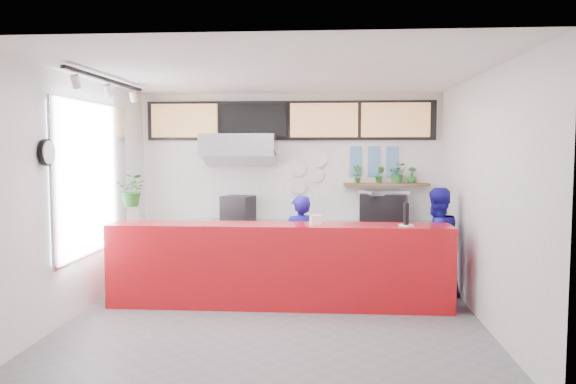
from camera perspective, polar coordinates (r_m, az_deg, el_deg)
The scene contains 46 objects.
floor at distance 7.23m, azimuth -1.22°, elevation -12.38°, with size 5.00×5.00×0.00m, color slate.
ceiling at distance 6.98m, azimuth -1.26°, elevation 11.92°, with size 5.00×5.00×0.00m, color silver.
wall_back at distance 9.43m, azimuth 0.18°, elevation 0.87°, with size 5.00×5.00×0.00m, color white.
wall_left at distance 7.60m, azimuth -20.36°, elevation -0.31°, with size 5.00×5.00×0.00m, color white.
wall_right at distance 7.16m, azimuth 19.11°, elevation -0.55°, with size 5.00×5.00×0.00m, color white.
service_counter at distance 7.48m, azimuth -0.94°, elevation -7.45°, with size 4.50×0.60×1.10m, color #B70D14.
cream_band at distance 9.41m, azimuth 0.17°, elevation 7.56°, with size 5.00×0.02×0.80m, color beige.
prep_bench at distance 9.35m, azimuth -4.87°, elevation -5.67°, with size 1.80×0.60×0.90m, color #B2B5BA.
panini_oven at distance 9.26m, azimuth -5.09°, elevation -1.67°, with size 0.46×0.46×0.41m, color black.
extraction_hood at distance 9.15m, azimuth -4.99°, elevation 4.81°, with size 1.20×0.70×0.35m, color #B2B5BA.
hood_lip at distance 9.16m, azimuth -4.98°, elevation 3.56°, with size 1.20×0.70×0.08m, color #B2B5BA.
right_bench at distance 9.28m, azimuth 9.38°, elevation -5.79°, with size 1.80×0.60×0.90m, color #B2B5BA.
espresso_machine at distance 9.19m, azimuth 9.73°, elevation -1.59°, with size 0.73×0.52×0.47m, color black.
espresso_tray at distance 9.16m, azimuth 9.75°, elevation -0.05°, with size 0.67×0.47×0.06m, color silver.
herb_shelf at distance 9.36m, azimuth 9.96°, elevation 0.77°, with size 1.40×0.18×0.04m, color brown.
menu_board_far_left at distance 9.58m, azimuth -10.45°, elevation 7.13°, with size 1.10×0.10×0.55m, color tan.
menu_board_mid_left at distance 9.36m, azimuth -3.51°, elevation 7.26°, with size 1.10×0.10×0.55m, color black.
menu_board_mid_right at distance 9.28m, azimuth 3.67°, elevation 7.28°, with size 1.10×0.10×0.55m, color tan.
menu_board_far_right at distance 9.34m, azimuth 10.86°, elevation 7.19°, with size 1.10×0.10×0.55m, color tan.
soffit at distance 9.38m, azimuth 0.16°, elevation 7.26°, with size 4.80×0.04×0.65m, color black.
window_pane at distance 7.85m, azimuth -19.30°, elevation 1.33°, with size 0.04×2.20×1.90m, color silver.
window_frame at distance 7.84m, azimuth -19.16°, elevation 1.33°, with size 0.03×2.30×2.00m, color #B2B5BA.
wall_clock_rim at distance 6.75m, azimuth -23.35°, elevation 3.71°, with size 0.30×0.30×0.05m, color black.
wall_clock_face at distance 6.73m, azimuth -23.12°, elevation 3.72°, with size 0.26×0.26×0.02m, color white.
track_rail at distance 7.46m, azimuth -17.83°, elevation 10.76°, with size 0.05×2.40×0.04m, color black.
dec_plate_a at distance 9.38m, azimuth 1.08°, elevation 2.37°, with size 0.24×0.24×0.03m, color silver.
dec_plate_b at distance 9.37m, azimuth 2.91°, elevation 1.76°, with size 0.24×0.24×0.03m, color silver.
dec_plate_c at distance 9.39m, azimuth 1.08°, elevation 0.55°, with size 0.24×0.24×0.03m, color silver.
dec_plate_d at distance 9.36m, azimuth 3.22°, elevation 3.28°, with size 0.24×0.24×0.03m, color silver.
photo_frame_a at distance 9.38m, azimuth 6.90°, elevation 3.87°, with size 0.20×0.02×0.25m, color #598CBF.
photo_frame_b at distance 9.40m, azimuth 8.73°, elevation 3.85°, with size 0.20×0.02×0.25m, color #598CBF.
photo_frame_c at distance 9.43m, azimuth 10.55°, elevation 3.83°, with size 0.20×0.02×0.25m, color #598CBF.
photo_frame_d at distance 9.39m, azimuth 6.89°, elevation 2.34°, with size 0.20×0.02×0.25m, color #598CBF.
photo_frame_e at distance 9.41m, azimuth 8.72°, elevation 2.33°, with size 0.20×0.02×0.25m, color #598CBF.
photo_frame_f at distance 9.44m, azimuth 10.53°, elevation 2.31°, with size 0.20×0.02×0.25m, color #598CBF.
staff_center at distance 8.00m, azimuth 1.21°, elevation -5.44°, with size 0.52×0.34×1.44m, color #1A1596.
staff_right at distance 8.17m, azimuth 14.81°, elevation -4.98°, with size 0.75×0.59×1.55m, color #1A1596.
herb_a at distance 9.31m, azimuth 7.04°, elevation 1.85°, with size 0.16×0.11×0.31m, color #286D26.
herb_b at distance 9.34m, azimuth 9.31°, elevation 1.74°, with size 0.15×0.12×0.28m, color #286D26.
herb_c at distance 9.37m, azimuth 11.11°, elevation 1.90°, with size 0.30×0.26×0.33m, color #286D26.
herb_d at distance 9.40m, azimuth 12.47°, elevation 1.68°, with size 0.15×0.13×0.27m, color #286D26.
glass_vase at distance 7.77m, azimuth -15.46°, elevation -2.34°, with size 0.15×0.15×0.19m, color white.
basil_vase at distance 7.74m, azimuth -15.52°, elevation 0.19°, with size 0.39×0.34×0.44m, color #286D26.
napkin_holder at distance 7.31m, azimuth 2.86°, elevation -2.85°, with size 0.15×0.09×0.13m, color white.
white_plate at distance 7.37m, azimuth 11.90°, elevation -3.34°, with size 0.19×0.19×0.01m, color white.
pepper_mill at distance 7.35m, azimuth 11.92°, elevation -2.19°, with size 0.07×0.07×0.28m, color black.
Camera 1 is at (0.64, -6.89, 2.10)m, focal length 35.00 mm.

